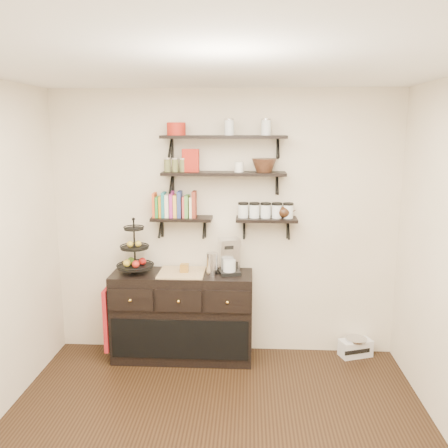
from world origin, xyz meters
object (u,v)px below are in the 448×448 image
sideboard (183,316)px  radio (356,347)px  fruit_stand (135,255)px  coffee_maker (230,257)px

sideboard → radio: (1.78, 0.12, -0.36)m
fruit_stand → coffee_maker: size_ratio=1.48×
radio → sideboard: bearing=165.1°
sideboard → coffee_maker: 0.78m
sideboard → radio: 1.82m
coffee_maker → fruit_stand: bearing=165.5°
coffee_maker → sideboard: bearing=167.2°
sideboard → coffee_maker: size_ratio=3.89×
sideboard → radio: sideboard is taller
sideboard → radio: size_ratio=3.89×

